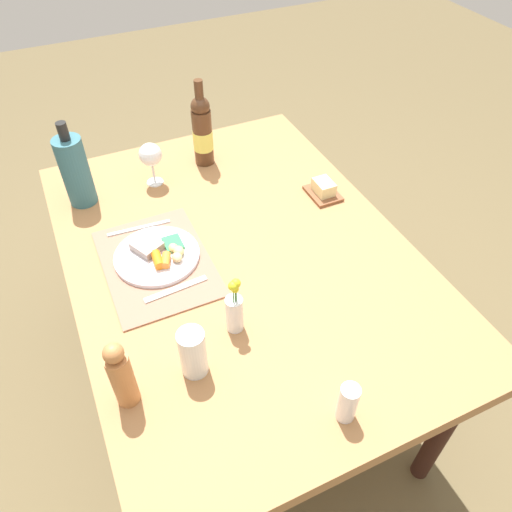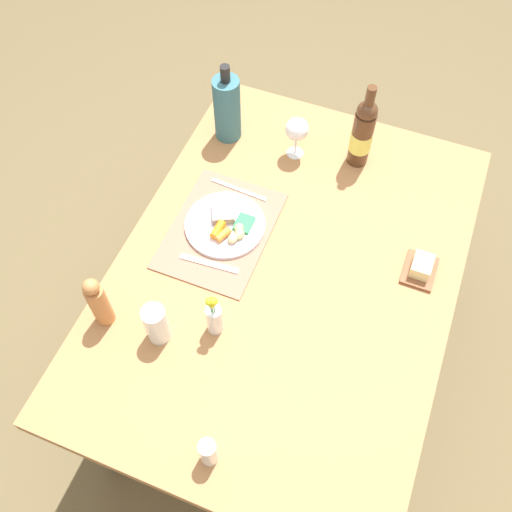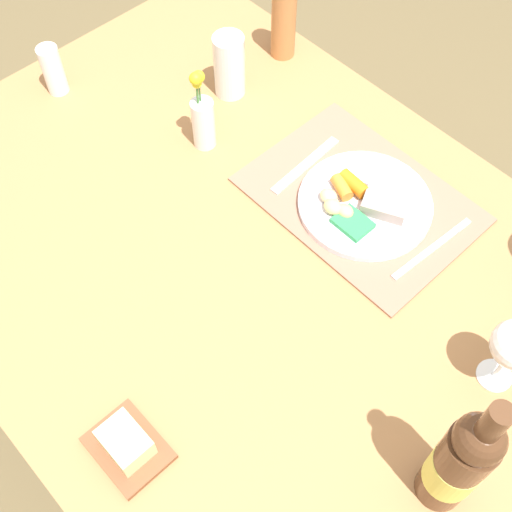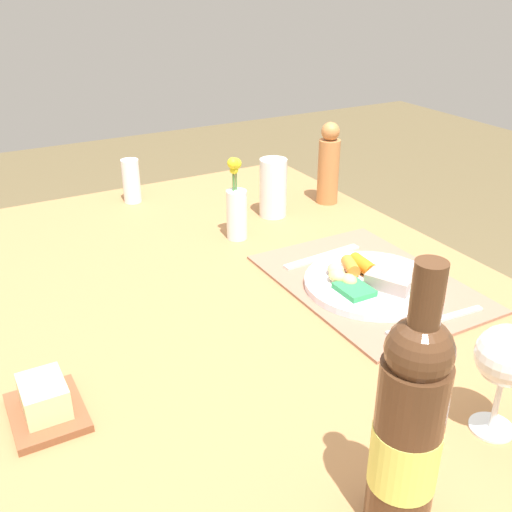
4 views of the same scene
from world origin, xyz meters
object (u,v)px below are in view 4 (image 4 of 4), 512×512
pepper_mill (329,165)px  flower_vase (236,208)px  dinner_plate (371,281)px  butter_dish (45,403)px  fork (435,321)px  salt_shaker (131,181)px  wine_bottle (408,428)px  wine_glass (507,358)px  dining_table (244,331)px  knife (322,257)px  water_tumbler (273,191)px

pepper_mill → flower_vase: bearing=105.8°
dinner_plate → butter_dish: butter_dish is taller
fork → salt_shaker: salt_shaker is taller
dinner_plate → fork: bearing=-172.8°
pepper_mill → wine_bottle: 1.03m
wine_bottle → wine_glass: wine_bottle is taller
pepper_mill → dining_table: bearing=129.0°
flower_vase → butter_dish: 0.67m
fork → knife: bearing=9.1°
wine_glass → pepper_mill: bearing=-20.3°
butter_dish → knife: bearing=-70.5°
salt_shaker → dinner_plate: bearing=-160.1°
knife → wine_bottle: (-0.60, 0.31, 0.13)m
flower_vase → dinner_plate: bearing=-161.7°
fork → water_tumbler: water_tumbler is taller
dinner_plate → butter_dish: bearing=96.1°
flower_vase → wine_bottle: (-0.80, 0.20, 0.06)m
pepper_mill → wine_glass: 0.89m
dining_table → dinner_plate: (-0.08, -0.24, 0.08)m
dining_table → butter_dish: size_ratio=11.33×
wine_bottle → fork: bearing=-49.8°
fork → pepper_mill: bearing=-13.2°
dining_table → fork: 0.36m
knife → salt_shaker: size_ratio=1.67×
knife → flower_vase: (0.20, 0.11, 0.07)m
knife → water_tumbler: 0.28m
dining_table → pepper_mill: (0.36, -0.45, 0.17)m
salt_shaker → wine_glass: 1.10m
water_tumbler → knife: bearing=172.2°
fork → wine_bottle: wine_bottle is taller
dinner_plate → wine_bottle: (-0.45, 0.32, 0.12)m
knife → salt_shaker: 0.60m
dining_table → salt_shaker: salt_shaker is taller
butter_dish → dinner_plate: bearing=-83.9°
knife → wine_bottle: bearing=148.4°
water_tumbler → wine_glass: bearing=170.8°
fork → flower_vase: (0.51, 0.14, 0.07)m
salt_shaker → water_tumbler: size_ratio=0.79×
flower_vase → water_tumbler: bearing=-61.1°
dining_table → pepper_mill: size_ratio=6.78×
dining_table → knife: bearing=-72.2°
fork → butter_dish: (0.09, 0.66, 0.01)m
dining_table → wine_glass: bearing=-163.6°
wine_glass → water_tumbler: bearing=-9.2°
water_tumbler → fork: bearing=179.1°
knife → fork: bearing=-178.9°
fork → butter_dish: 0.66m
knife → salt_shaker: salt_shaker is taller
butter_dish → wine_bottle: bearing=-140.1°
dining_table → butter_dish: butter_dish is taller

